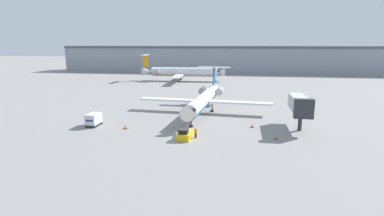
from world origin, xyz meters
name	(u,v)px	position (x,y,z in m)	size (l,w,h in m)	color
ground_plane	(182,139)	(0.00, 0.00, 0.00)	(600.00, 600.00, 0.00)	gray
terminal_building	(225,59)	(0.00, 120.00, 7.09)	(180.00, 16.80, 14.13)	#8C939E
airplane_main	(204,98)	(1.08, 20.27, 3.16)	(30.39, 31.07, 9.26)	white
pushback_tug	(185,134)	(0.30, 0.36, 0.66)	(2.10, 4.32, 1.78)	yellow
luggage_cart	(94,120)	(-18.16, 5.02, 1.18)	(1.97, 3.31, 2.37)	#232326
worker_near_tug	(196,132)	(2.08, 0.80, 0.94)	(0.40, 0.25, 1.79)	#232838
traffic_cone_left	(125,127)	(-11.52, 4.09, 0.38)	(0.72, 0.72, 0.80)	black
traffic_cone_right	(252,126)	(11.52, 8.74, 0.35)	(0.64, 0.64, 0.74)	black
traffic_cone_mid	(276,137)	(15.17, 2.20, 0.36)	(0.60, 0.60, 0.75)	black
airplane_parked_far_left	(182,72)	(-15.27, 76.91, 3.77)	(34.95, 32.11, 10.77)	silver
jet_bridge	(299,105)	(19.84, 9.76, 4.44)	(3.20, 9.76, 6.19)	#2D2D33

